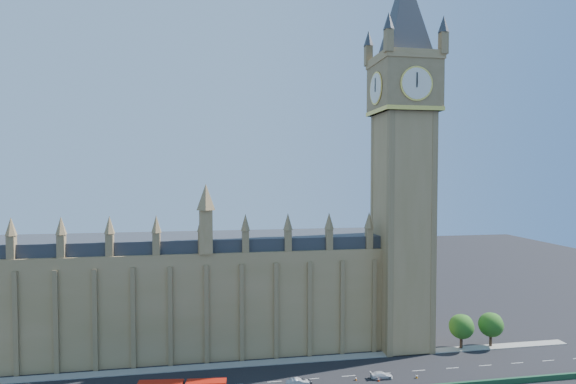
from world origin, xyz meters
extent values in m
plane|color=black|center=(0.00, 0.00, 0.00)|extent=(400.00, 400.00, 0.00)
cube|color=olive|center=(-25.00, 22.00, 12.50)|extent=(120.00, 20.00, 25.00)
cube|color=#2D3035|center=(-25.00, 22.00, 26.50)|extent=(120.00, 18.00, 3.00)
cube|color=olive|center=(38.00, 14.00, 29.00)|extent=(12.00, 12.00, 58.00)
cube|color=olive|center=(38.00, 14.00, 64.00)|extent=(14.00, 14.00, 12.00)
cylinder|color=silver|center=(38.00, 6.85, 64.00)|extent=(7.20, 0.30, 7.20)
cube|color=olive|center=(38.00, 14.00, 71.00)|extent=(14.50, 14.50, 2.00)
cube|color=gray|center=(0.00, 9.50, 0.08)|extent=(160.00, 3.00, 0.16)
cylinder|color=#382619|center=(52.00, 10.00, 2.00)|extent=(0.70, 0.70, 4.00)
sphere|color=#204813|center=(52.00, 10.00, 5.50)|extent=(6.00, 6.00, 6.00)
sphere|color=#204813|center=(52.80, 10.30, 6.10)|extent=(4.38, 4.38, 4.38)
cylinder|color=#382619|center=(60.00, 10.00, 2.00)|extent=(0.70, 0.70, 4.00)
sphere|color=#204813|center=(60.00, 10.00, 5.50)|extent=(6.00, 6.00, 6.00)
sphere|color=#204813|center=(60.80, 10.30, 6.10)|extent=(4.38, 4.38, 4.38)
imported|color=#47494F|center=(9.61, -2.19, 0.65)|extent=(3.99, 2.04, 1.30)
imported|color=#AAADB2|center=(8.39, -2.79, 0.78)|extent=(4.76, 1.76, 1.56)
imported|color=silver|center=(26.49, -2.25, 0.68)|extent=(4.80, 2.14, 1.37)
cube|color=black|center=(25.15, -1.37, 0.02)|extent=(0.44, 0.44, 0.04)
cone|color=#EB590C|center=(25.15, -1.37, 0.36)|extent=(0.48, 0.48, 0.72)
cylinder|color=white|center=(25.15, -1.37, 0.46)|extent=(0.35, 0.35, 0.12)
cube|color=black|center=(20.93, -2.22, 0.02)|extent=(0.47, 0.47, 0.04)
cone|color=orange|center=(20.93, -2.22, 0.35)|extent=(0.51, 0.51, 0.71)
cylinder|color=white|center=(20.93, -2.22, 0.45)|extent=(0.34, 0.34, 0.12)
cube|color=black|center=(33.94, -3.35, 0.02)|extent=(0.57, 0.57, 0.04)
cone|color=orange|center=(33.94, -3.35, 0.39)|extent=(0.63, 0.63, 0.78)
cylinder|color=white|center=(33.94, -3.35, 0.50)|extent=(0.38, 0.38, 0.13)
cube|color=black|center=(25.42, -3.43, 0.02)|extent=(0.53, 0.53, 0.04)
cone|color=#FF340D|center=(25.42, -3.43, 0.35)|extent=(0.58, 0.58, 0.70)
cylinder|color=white|center=(25.42, -3.43, 0.45)|extent=(0.34, 0.34, 0.12)
camera|label=1|loc=(-8.37, -90.81, 43.12)|focal=28.00mm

